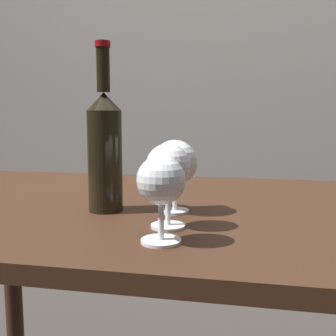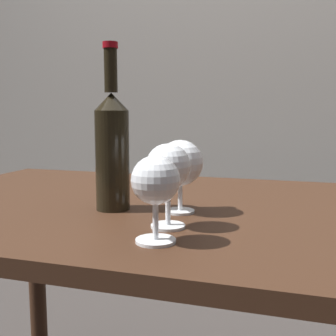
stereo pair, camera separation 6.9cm
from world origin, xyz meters
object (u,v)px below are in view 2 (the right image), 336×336
Objects in this scene: wine_glass_chardonnay at (168,168)px; wine_glass_port at (180,164)px; wine_bottle at (112,147)px; wine_glass_white at (155,183)px.

wine_glass_chardonnay reaches higher than wine_glass_port.
wine_bottle reaches higher than wine_glass_chardonnay.
wine_glass_white is 0.92× the size of wine_glass_chardonnay.
wine_bottle reaches higher than wine_glass_port.
wine_glass_white is at bearing -85.90° from wine_glass_port.
wine_bottle is at bearing 130.44° from wine_glass_white.
wine_glass_port is (-0.01, 0.19, 0.00)m from wine_glass_white.
wine_glass_port is at bearing 5.22° from wine_bottle.
wine_glass_chardonnay is 1.01× the size of wine_glass_port.
wine_glass_white is 0.19m from wine_glass_port.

